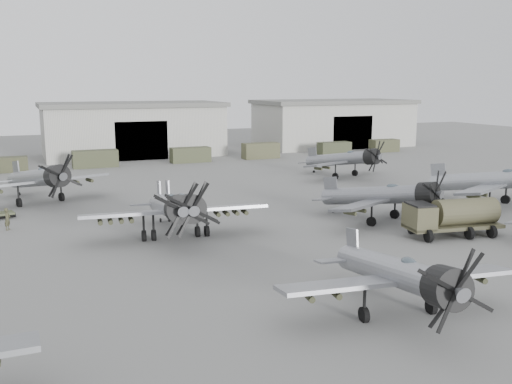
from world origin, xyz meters
TOP-DOWN VIEW (x-y plane):
  - ground at (0.00, 0.00)m, footprint 220.00×220.00m
  - hangar_center at (0.00, 61.96)m, footprint 29.00×14.80m
  - hangar_right at (38.00, 61.96)m, footprint 29.00×14.80m
  - support_truck_2 at (-19.18, 50.00)m, footprint 5.16×2.20m
  - support_truck_3 at (-7.73, 50.00)m, footprint 6.24×2.20m
  - support_truck_4 at (6.24, 50.00)m, footprint 5.96×2.20m
  - support_truck_5 at (17.79, 50.00)m, footprint 5.80×2.20m
  - support_truck_6 at (31.21, 50.00)m, footprint 5.53×2.20m
  - support_truck_7 at (41.26, 50.00)m, footprint 5.04×2.20m
  - aircraft_near_1 at (-0.77, -10.56)m, footprint 12.62×11.35m
  - aircraft_mid_1 at (-6.80, 8.37)m, footprint 13.59×12.23m
  - aircraft_mid_2 at (10.61, 6.71)m, footprint 12.36×11.21m
  - aircraft_mid_3 at (24.35, 7.56)m, footprint 13.67×12.40m
  - aircraft_far_0 at (-15.99, 26.12)m, footprint 13.91×12.54m
  - aircraft_far_1 at (20.21, 28.39)m, footprint 12.81×11.55m
  - aircraft_extra_509 at (-7.52, 8.47)m, footprint 13.59×12.23m
  - fuel_tanker at (12.69, 0.96)m, footprint 7.83×3.65m
  - ground_crew at (-18.97, 16.37)m, footprint 0.66×0.78m

SIDE VIEW (x-z plane):
  - ground at x=0.00m, z-range 0.00..0.00m
  - ground_crew at x=-18.97m, z-range 0.00..1.81m
  - support_truck_2 at x=-19.18m, z-range 0.00..2.02m
  - support_truck_6 at x=31.21m, z-range 0.00..2.09m
  - support_truck_7 at x=41.26m, z-range 0.00..2.15m
  - support_truck_4 at x=6.24m, z-range 0.00..2.24m
  - support_truck_3 at x=-7.73m, z-range 0.00..2.44m
  - support_truck_5 at x=17.79m, z-range 0.00..2.47m
  - fuel_tanker at x=12.69m, z-range 0.21..3.12m
  - aircraft_near_1 at x=-0.77m, z-range -0.23..4.79m
  - aircraft_mid_2 at x=10.61m, z-range -0.23..4.83m
  - aircraft_far_1 at x=20.21m, z-range -0.23..4.92m
  - aircraft_mid_1 at x=-6.80m, z-range -0.24..5.17m
  - aircraft_extra_509 at x=-7.52m, z-range -0.24..5.17m
  - aircraft_far_0 at x=-15.99m, z-range -0.25..5.34m
  - aircraft_mid_3 at x=24.35m, z-range -0.25..5.35m
  - hangar_center at x=0.00m, z-range 0.02..8.72m
  - hangar_right at x=38.00m, z-range 0.02..8.72m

